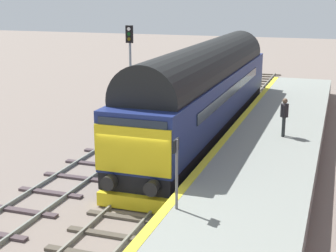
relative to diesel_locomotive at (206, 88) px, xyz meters
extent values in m
plane|color=gray|center=(0.00, -8.14, -2.48)|extent=(140.00, 140.00, 0.00)
cube|color=gray|center=(-0.72, -8.14, -2.41)|extent=(0.07, 60.00, 0.15)
cube|color=gray|center=(0.72, -8.14, -2.41)|extent=(0.07, 60.00, 0.15)
cube|color=#4E463B|center=(0.00, -11.26, -2.44)|extent=(2.50, 0.26, 0.09)
cube|color=#4E463B|center=(0.00, -10.01, -2.44)|extent=(2.50, 0.26, 0.09)
cube|color=#4E463B|center=(0.00, -8.76, -2.44)|extent=(2.50, 0.26, 0.09)
cube|color=#4E463B|center=(0.00, -7.51, -2.44)|extent=(2.50, 0.26, 0.09)
cube|color=#4E463B|center=(0.00, -6.26, -2.44)|extent=(2.50, 0.26, 0.09)
cube|color=#4E463B|center=(0.00, -5.01, -2.44)|extent=(2.50, 0.26, 0.09)
cube|color=#4E463B|center=(0.00, -3.76, -2.44)|extent=(2.50, 0.26, 0.09)
cube|color=#4E463B|center=(0.00, -2.51, -2.44)|extent=(2.50, 0.26, 0.09)
cube|color=#4E463B|center=(0.00, -1.26, -2.44)|extent=(2.50, 0.26, 0.09)
cube|color=#4E463B|center=(0.00, -0.01, -2.44)|extent=(2.50, 0.26, 0.09)
cube|color=#4E463B|center=(0.00, 1.24, -2.44)|extent=(2.50, 0.26, 0.09)
cube|color=#4E463B|center=(0.00, 2.49, -2.44)|extent=(2.50, 0.26, 0.09)
cube|color=#4E463B|center=(0.00, 3.74, -2.44)|extent=(2.50, 0.26, 0.09)
cube|color=#4E463B|center=(0.00, 4.99, -2.44)|extent=(2.50, 0.26, 0.09)
cube|color=#4E463B|center=(0.00, 6.24, -2.44)|extent=(2.50, 0.26, 0.09)
cube|color=#4E463B|center=(0.00, 7.49, -2.44)|extent=(2.50, 0.26, 0.09)
cube|color=#4E463B|center=(0.00, 8.74, -2.44)|extent=(2.50, 0.26, 0.09)
cube|color=#4E463B|center=(0.00, 9.99, -2.44)|extent=(2.50, 0.26, 0.09)
cube|color=#4E463B|center=(0.00, 11.24, -2.44)|extent=(2.50, 0.26, 0.09)
cube|color=#4E463B|center=(0.00, 12.49, -2.44)|extent=(2.50, 0.26, 0.09)
cube|color=#4E463B|center=(0.00, 13.74, -2.44)|extent=(2.50, 0.26, 0.09)
cube|color=#4E463B|center=(0.00, 14.99, -2.44)|extent=(2.50, 0.26, 0.09)
cube|color=#4E463B|center=(0.00, 16.24, -2.44)|extent=(2.50, 0.26, 0.09)
cube|color=#4E463B|center=(0.00, 17.49, -2.44)|extent=(2.50, 0.26, 0.09)
cube|color=#4E463B|center=(0.00, 18.74, -2.44)|extent=(2.50, 0.26, 0.09)
cube|color=#4E463B|center=(0.00, 19.99, -2.44)|extent=(2.50, 0.26, 0.09)
cube|color=#4E463B|center=(0.00, 21.24, -2.44)|extent=(2.50, 0.26, 0.09)
cube|color=gray|center=(-4.02, -8.14, -2.41)|extent=(0.07, 60.00, 0.15)
cube|color=gray|center=(-2.58, -8.14, -2.41)|extent=(0.07, 60.00, 0.15)
cube|color=#483A3D|center=(-3.30, -10.64, -2.44)|extent=(2.50, 0.26, 0.09)
cube|color=#483A3D|center=(-3.30, -8.97, -2.44)|extent=(2.50, 0.26, 0.09)
cube|color=#483A3D|center=(-3.30, -7.30, -2.44)|extent=(2.50, 0.26, 0.09)
cube|color=#483A3D|center=(-3.30, -5.64, -2.44)|extent=(2.50, 0.26, 0.09)
cube|color=#483A3D|center=(-3.30, -3.97, -2.44)|extent=(2.50, 0.26, 0.09)
cube|color=#483A3D|center=(-3.30, -2.30, -2.44)|extent=(2.50, 0.26, 0.09)
cube|color=#483A3D|center=(-3.30, -0.64, -2.44)|extent=(2.50, 0.26, 0.09)
cube|color=#483A3D|center=(-3.30, 1.03, -2.44)|extent=(2.50, 0.26, 0.09)
cube|color=#483A3D|center=(-3.30, 2.70, -2.44)|extent=(2.50, 0.26, 0.09)
cube|color=#483A3D|center=(-3.30, 4.36, -2.44)|extent=(2.50, 0.26, 0.09)
cube|color=#483A3D|center=(-3.30, 6.03, -2.44)|extent=(2.50, 0.26, 0.09)
cube|color=#483A3D|center=(-3.30, 7.70, -2.44)|extent=(2.50, 0.26, 0.09)
cube|color=#483A3D|center=(-3.30, 9.36, -2.44)|extent=(2.50, 0.26, 0.09)
cube|color=#483A3D|center=(-3.30, 11.03, -2.44)|extent=(2.50, 0.26, 0.09)
cube|color=#483A3D|center=(-3.30, 12.70, -2.44)|extent=(2.50, 0.26, 0.09)
cube|color=#483A3D|center=(-3.30, 14.36, -2.44)|extent=(2.50, 0.26, 0.09)
cube|color=#483A3D|center=(-3.30, 16.03, -2.44)|extent=(2.50, 0.26, 0.09)
cube|color=#483A3D|center=(-3.30, 17.70, -2.44)|extent=(2.50, 0.26, 0.09)
cube|color=#483A3D|center=(-3.30, 19.36, -2.44)|extent=(2.50, 0.26, 0.09)
cube|color=#483A3D|center=(-3.30, 21.03, -2.44)|extent=(2.50, 0.26, 0.09)
cube|color=gray|center=(3.60, -8.14, -1.98)|extent=(4.00, 44.00, 1.00)
cube|color=yellow|center=(1.75, -8.14, -1.48)|extent=(0.30, 44.00, 0.01)
cube|color=black|center=(0.00, 0.04, -1.66)|extent=(2.56, 18.43, 0.60)
cube|color=navy|center=(0.00, 0.04, -0.31)|extent=(2.70, 18.43, 2.10)
cylinder|color=black|center=(0.00, 0.04, 0.92)|extent=(2.56, 16.96, 2.57)
cube|color=yellow|center=(0.00, -9.22, -0.46)|extent=(2.65, 0.08, 1.58)
cube|color=#232D3D|center=(0.00, -9.20, 0.26)|extent=(2.38, 0.04, 0.64)
cube|color=#232D3D|center=(1.37, 0.04, -0.01)|extent=(0.04, 12.90, 0.44)
cylinder|color=black|center=(-0.75, -9.43, -1.56)|extent=(0.48, 0.35, 0.48)
cylinder|color=black|center=(0.75, -9.43, -1.56)|extent=(0.48, 0.35, 0.48)
cube|color=yellow|center=(0.00, -9.28, -2.20)|extent=(2.43, 0.36, 0.47)
cylinder|color=black|center=(0.00, -7.52, -1.96)|extent=(1.64, 1.04, 1.04)
cylinder|color=black|center=(0.00, -6.42, -1.96)|extent=(1.64, 1.04, 1.04)
cylinder|color=black|center=(0.00, -5.32, -1.96)|extent=(1.64, 1.04, 1.04)
cylinder|color=black|center=(0.00, 5.39, -1.96)|extent=(1.64, 1.04, 1.04)
cylinder|color=black|center=(0.00, 6.49, -1.96)|extent=(1.64, 1.04, 1.04)
cylinder|color=black|center=(0.00, 7.59, -1.96)|extent=(1.64, 1.04, 1.04)
cylinder|color=gray|center=(-5.43, 3.46, 0.11)|extent=(0.14, 0.14, 5.18)
cube|color=black|center=(-5.43, 3.40, 2.20)|extent=(0.44, 0.10, 0.99)
cylinder|color=white|center=(-5.43, 3.34, 2.50)|extent=(0.20, 0.06, 0.20)
cylinder|color=#0A3E13|center=(-5.43, 3.34, 2.22)|extent=(0.20, 0.06, 0.20)
cylinder|color=#53470A|center=(-5.43, 3.34, 1.94)|extent=(0.20, 0.06, 0.20)
cylinder|color=slate|center=(2.04, -10.88, -0.45)|extent=(0.08, 0.08, 2.04)
cube|color=black|center=(2.01, -10.88, 0.39)|extent=(0.05, 0.44, 0.36)
cube|color=white|center=(1.98, -10.88, 0.39)|extent=(0.01, 0.20, 0.24)
cylinder|color=#2B3030|center=(4.02, -2.29, -1.05)|extent=(0.13, 0.13, 0.84)
cylinder|color=#2B3030|center=(4.02, -2.09, -1.05)|extent=(0.13, 0.13, 0.84)
cylinder|color=#252226|center=(4.02, -2.19, -0.35)|extent=(0.34, 0.34, 0.56)
sphere|color=brown|center=(4.02, -2.19, 0.06)|extent=(0.22, 0.22, 0.22)
cylinder|color=#252226|center=(4.03, -2.40, -0.35)|extent=(0.09, 0.09, 0.52)
cylinder|color=#252226|center=(4.02, -1.98, -0.35)|extent=(0.09, 0.09, 0.52)
camera|label=1|loc=(6.10, -23.50, 4.40)|focal=54.03mm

